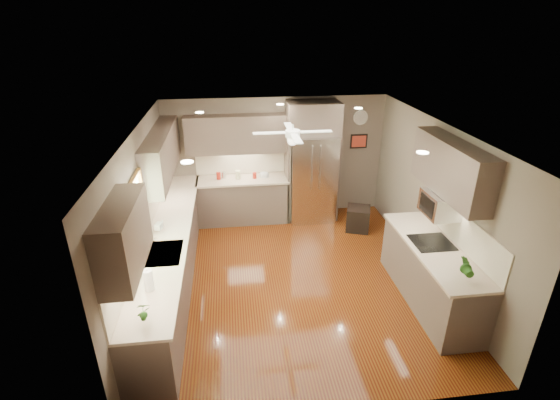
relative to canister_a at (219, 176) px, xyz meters
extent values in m
plane|color=#451409|center=(1.19, -2.21, -1.02)|extent=(5.00, 5.00, 0.00)
plane|color=white|center=(1.19, -2.21, 1.48)|extent=(5.00, 5.00, 0.00)
plane|color=#695C50|center=(1.19, 0.29, 0.23)|extent=(4.50, 0.00, 4.50)
plane|color=#695C50|center=(1.19, -4.71, 0.23)|extent=(4.50, 0.00, 4.50)
plane|color=#695C50|center=(-1.06, -2.21, 0.23)|extent=(0.00, 5.00, 5.00)
plane|color=#695C50|center=(3.44, -2.21, 0.23)|extent=(0.00, 5.00, 5.00)
cylinder|color=maroon|center=(0.00, 0.00, 0.00)|extent=(0.11, 0.11, 0.14)
cylinder|color=silver|center=(0.11, 0.05, -0.01)|extent=(0.09, 0.09, 0.13)
cylinder|color=beige|center=(0.39, -0.01, 0.01)|extent=(0.12, 0.12, 0.17)
cylinder|color=maroon|center=(0.72, -0.02, -0.02)|extent=(0.08, 0.08, 0.12)
imported|color=white|center=(-0.87, -2.06, 0.02)|extent=(0.11, 0.11, 0.20)
imported|color=#235418|center=(-0.76, -4.10, 0.06)|extent=(0.16, 0.12, 0.27)
imported|color=#235418|center=(3.11, -3.79, 0.08)|extent=(0.20, 0.17, 0.33)
imported|color=beige|center=(0.92, -0.01, -0.06)|extent=(0.22, 0.22, 0.05)
cube|color=brown|center=(-0.76, -2.06, -0.57)|extent=(0.60, 4.70, 0.90)
cube|color=beige|center=(-0.74, -2.06, -0.10)|extent=(0.65, 4.70, 0.04)
cube|color=beige|center=(-1.05, -2.06, 0.18)|extent=(0.02, 4.70, 0.50)
cube|color=brown|center=(0.47, -0.01, -0.57)|extent=(1.85, 0.60, 0.90)
cube|color=beige|center=(0.47, -0.02, -0.10)|extent=(1.85, 0.65, 0.04)
cube|color=beige|center=(0.47, 0.28, 0.18)|extent=(1.85, 0.02, 0.50)
cube|color=brown|center=(-0.89, -3.81, 0.81)|extent=(0.33, 1.20, 0.75)
cube|color=brown|center=(-0.89, -0.91, 0.81)|extent=(0.33, 2.40, 0.75)
cube|color=brown|center=(0.47, 0.13, 0.81)|extent=(2.15, 0.33, 0.75)
cube|color=brown|center=(3.28, -2.76, 1.01)|extent=(0.33, 1.70, 0.75)
cube|color=#BFF2B2|center=(-1.04, -2.71, 0.53)|extent=(0.01, 1.00, 0.80)
cube|color=brown|center=(-1.02, -2.71, 0.96)|extent=(0.05, 1.12, 0.06)
cube|color=brown|center=(-1.02, -2.71, 0.10)|extent=(0.05, 1.12, 0.06)
cube|color=brown|center=(-1.02, -3.24, 0.53)|extent=(0.05, 0.06, 0.80)
cube|color=brown|center=(-1.02, -2.18, 0.53)|extent=(0.05, 0.06, 0.80)
cube|color=silver|center=(-0.74, -2.71, -0.09)|extent=(0.50, 0.70, 0.03)
cube|color=#262626|center=(-0.74, -2.71, -0.13)|extent=(0.44, 0.62, 0.05)
cylinder|color=silver|center=(-0.94, -2.71, 0.03)|extent=(0.02, 0.02, 0.24)
cylinder|color=silver|center=(-0.88, -2.71, 0.15)|extent=(0.16, 0.02, 0.02)
cube|color=silver|center=(1.89, -0.07, -0.11)|extent=(0.92, 0.72, 1.82)
cube|color=black|center=(1.89, -0.41, -0.36)|extent=(0.88, 0.02, 0.02)
cube|color=black|center=(1.89, -0.41, 0.23)|extent=(0.01, 0.02, 1.00)
cylinder|color=silver|center=(1.81, -0.45, 0.23)|extent=(0.02, 0.02, 0.90)
cylinder|color=silver|center=(1.97, -0.45, 0.23)|extent=(0.02, 0.02, 0.90)
cube|color=brown|center=(1.89, -0.01, 1.12)|extent=(1.04, 0.60, 0.63)
cube|color=brown|center=(1.39, -0.01, -0.11)|extent=(0.06, 0.60, 1.82)
cube|color=brown|center=(2.39, -0.01, -0.11)|extent=(0.06, 0.60, 1.82)
cube|color=brown|center=(3.12, -3.01, -0.57)|extent=(0.65, 2.20, 0.90)
cube|color=beige|center=(3.10, -3.01, -0.10)|extent=(0.70, 2.20, 0.04)
cube|color=beige|center=(3.43, -3.01, 0.18)|extent=(0.02, 2.20, 0.50)
cube|color=black|center=(3.10, -2.91, -0.08)|extent=(0.56, 0.52, 0.01)
cube|color=silver|center=(3.22, -2.76, 0.46)|extent=(0.42, 0.55, 0.34)
cube|color=black|center=(3.01, -2.76, 0.46)|extent=(0.02, 0.40, 0.26)
cylinder|color=white|center=(1.19, -1.91, 1.44)|extent=(0.03, 0.03, 0.08)
cylinder|color=white|center=(1.19, -1.91, 1.34)|extent=(0.22, 0.22, 0.10)
sphere|color=white|center=(1.19, -1.91, 1.24)|extent=(0.16, 0.16, 0.16)
cube|color=white|center=(1.54, -1.91, 1.36)|extent=(0.48, 0.11, 0.01)
cube|color=white|center=(1.19, -1.56, 1.36)|extent=(0.11, 0.48, 0.01)
cube|color=white|center=(0.84, -1.91, 1.36)|extent=(0.48, 0.11, 0.01)
cube|color=white|center=(1.19, -2.26, 1.36)|extent=(0.11, 0.48, 0.01)
cylinder|color=white|center=(-0.21, -0.91, 1.47)|extent=(0.14, 0.14, 0.01)
cylinder|color=white|center=(2.49, -0.91, 1.47)|extent=(0.14, 0.14, 0.01)
cylinder|color=white|center=(-0.21, -3.41, 1.47)|extent=(0.14, 0.14, 0.01)
cylinder|color=white|center=(2.49, -3.41, 1.47)|extent=(0.14, 0.14, 0.01)
cylinder|color=white|center=(1.19, -0.41, 1.47)|extent=(0.14, 0.14, 0.01)
cylinder|color=white|center=(2.94, 0.28, 1.03)|extent=(0.30, 0.03, 0.30)
cylinder|color=silver|center=(2.94, 0.26, 1.03)|extent=(0.29, 0.00, 0.29)
cube|color=black|center=(2.94, 0.27, 0.53)|extent=(0.36, 0.03, 0.30)
cube|color=red|center=(2.94, 0.26, 0.53)|extent=(0.30, 0.01, 0.24)
cube|color=black|center=(2.73, -0.71, -0.79)|extent=(0.57, 0.57, 0.50)
cube|color=black|center=(2.73, -0.71, -0.56)|extent=(0.54, 0.54, 0.03)
cylinder|color=white|center=(-0.78, -3.54, 0.06)|extent=(0.12, 0.12, 0.27)
cylinder|color=silver|center=(-0.78, -3.54, 0.07)|extent=(0.02, 0.02, 0.29)
camera|label=1|loc=(0.28, -7.69, 2.93)|focal=26.00mm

